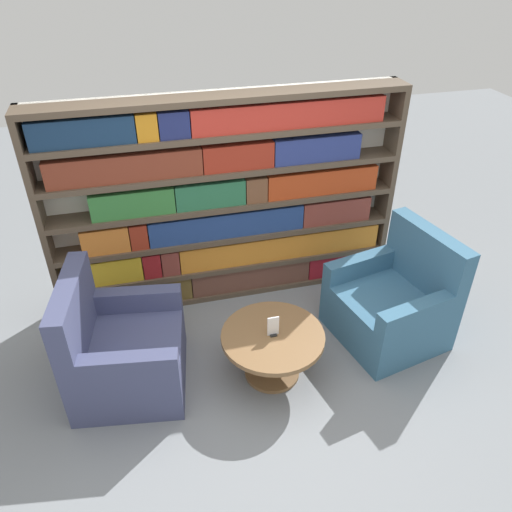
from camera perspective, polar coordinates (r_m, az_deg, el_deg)
ground_plane at (r=3.93m, az=1.46°, el=-16.10°), size 14.00×14.00×0.00m
bookshelf at (r=4.44m, az=-3.52°, el=5.93°), size 3.10×0.30×1.90m
armchair_left at (r=3.95m, az=-15.05°, el=-10.49°), size 0.92×0.95×0.96m
armchair_right at (r=4.39m, az=15.36°, el=-5.30°), size 0.96×0.99×0.96m
coffee_table at (r=3.89m, az=1.91°, el=-10.22°), size 0.79×0.79×0.42m
table_sign at (r=3.76m, az=1.96°, el=-8.14°), size 0.09×0.06×0.17m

